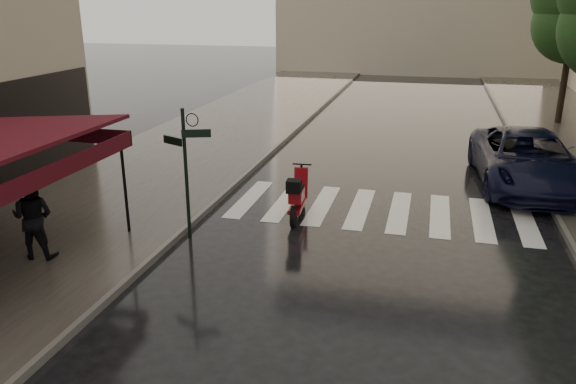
% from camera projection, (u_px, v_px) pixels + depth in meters
% --- Properties ---
extents(ground, '(120.00, 120.00, 0.00)m').
position_uv_depth(ground, '(184.00, 308.00, 10.28)').
color(ground, black).
rests_on(ground, ground).
extents(sidewalk_near, '(6.00, 60.00, 0.12)m').
position_uv_depth(sidewalk_near, '(206.00, 141.00, 22.32)').
color(sidewalk_near, '#38332D').
rests_on(sidewalk_near, ground).
extents(curb_near, '(0.12, 60.00, 0.16)m').
position_uv_depth(curb_near, '(279.00, 145.00, 21.60)').
color(curb_near, '#595651').
rests_on(curb_near, ground).
extents(curb_far, '(0.12, 60.00, 0.16)m').
position_uv_depth(curb_far, '(526.00, 160.00, 19.50)').
color(curb_far, '#595651').
rests_on(curb_far, ground).
extents(crosswalk, '(7.85, 3.20, 0.01)m').
position_uv_depth(crosswalk, '(380.00, 210.00, 15.08)').
color(crosswalk, silver).
rests_on(crosswalk, ground).
extents(signpost, '(1.17, 0.29, 3.10)m').
position_uv_depth(signpost, '(186.00, 164.00, 12.72)').
color(signpost, black).
rests_on(signpost, ground).
extents(pedestrian_terrace, '(0.99, 0.83, 1.82)m').
position_uv_depth(pedestrian_terrace, '(33.00, 217.00, 11.78)').
color(pedestrian_terrace, black).
rests_on(pedestrian_terrace, sidewalk_near).
extents(scooter, '(0.54, 1.92, 1.26)m').
position_uv_depth(scooter, '(298.00, 196.00, 14.37)').
color(scooter, black).
rests_on(scooter, ground).
extents(parked_car, '(3.15, 6.15, 1.66)m').
position_uv_depth(parked_car, '(527.00, 160.00, 16.78)').
color(parked_car, black).
rests_on(parked_car, ground).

